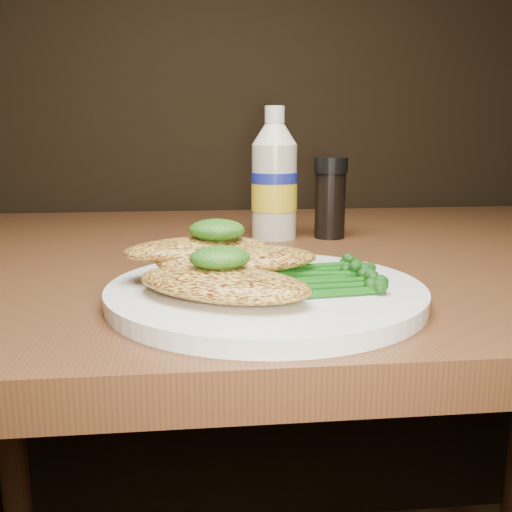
{
  "coord_description": "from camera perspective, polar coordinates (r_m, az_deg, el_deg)",
  "views": [
    {
      "loc": [
        -0.17,
        0.3,
        0.9
      ],
      "look_at": [
        -0.11,
        0.82,
        0.79
      ],
      "focal_mm": 40.64,
      "sensor_mm": 36.0,
      "label": 1
    }
  ],
  "objects": [
    {
      "name": "broccolini_bundle",
      "position": [
        0.54,
        5.65,
        -1.63
      ],
      "size": [
        0.16,
        0.13,
        0.02
      ],
      "primitive_type": null,
      "rotation": [
        0.0,
        0.0,
        0.17
      ],
      "color": "#165713",
      "rests_on": "plate"
    },
    {
      "name": "chicken_mid",
      "position": [
        0.54,
        -1.81,
        -0.36
      ],
      "size": [
        0.16,
        0.09,
        0.02
      ],
      "primitive_type": "ellipsoid",
      "rotation": [
        0.0,
        0.0,
        0.11
      ],
      "color": "#E6B949",
      "rests_on": "plate"
    },
    {
      "name": "chicken_back",
      "position": [
        0.56,
        -5.81,
        0.68
      ],
      "size": [
        0.15,
        0.1,
        0.02
      ],
      "primitive_type": "ellipsoid",
      "rotation": [
        0.0,
        0.0,
        0.21
      ],
      "color": "#E6B949",
      "rests_on": "plate"
    },
    {
      "name": "pesto_back",
      "position": [
        0.56,
        -3.89,
        2.59
      ],
      "size": [
        0.07,
        0.07,
        0.02
      ],
      "primitive_type": "ellipsoid",
      "rotation": [
        0.0,
        0.0,
        -0.38
      ],
      "color": "black",
      "rests_on": "chicken_back"
    },
    {
      "name": "dining_table",
      "position": [
        0.94,
        5.85,
        -22.32
      ],
      "size": [
        1.2,
        0.8,
        0.75
      ],
      "primitive_type": null,
      "color": "#472915",
      "rests_on": "floor"
    },
    {
      "name": "plate",
      "position": [
        0.54,
        0.96,
        -3.62
      ],
      "size": [
        0.29,
        0.29,
        0.02
      ],
      "primitive_type": "cylinder",
      "color": "white",
      "rests_on": "dining_table"
    },
    {
      "name": "pepper_grinder",
      "position": [
        0.86,
        7.32,
        5.67
      ],
      "size": [
        0.06,
        0.06,
        0.12
      ],
      "primitive_type": null,
      "rotation": [
        0.0,
        0.0,
        -0.25
      ],
      "color": "black",
      "rests_on": "dining_table"
    },
    {
      "name": "chicken_front",
      "position": [
        0.49,
        -3.29,
        -2.72
      ],
      "size": [
        0.18,
        0.15,
        0.03
      ],
      "primitive_type": "ellipsoid",
      "rotation": [
        0.0,
        0.0,
        -0.54
      ],
      "color": "#E6B949",
      "rests_on": "plate"
    },
    {
      "name": "pesto_front",
      "position": [
        0.5,
        -3.57,
        -0.17
      ],
      "size": [
        0.06,
        0.06,
        0.02
      ],
      "primitive_type": "ellipsoid",
      "rotation": [
        0.0,
        0.0,
        0.14
      ],
      "color": "black",
      "rests_on": "chicken_front"
    },
    {
      "name": "mayo_bottle",
      "position": [
        0.84,
        1.81,
        8.13
      ],
      "size": [
        0.09,
        0.09,
        0.19
      ],
      "primitive_type": null,
      "rotation": [
        0.0,
        0.0,
        0.36
      ],
      "color": "beige",
      "rests_on": "dining_table"
    }
  ]
}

